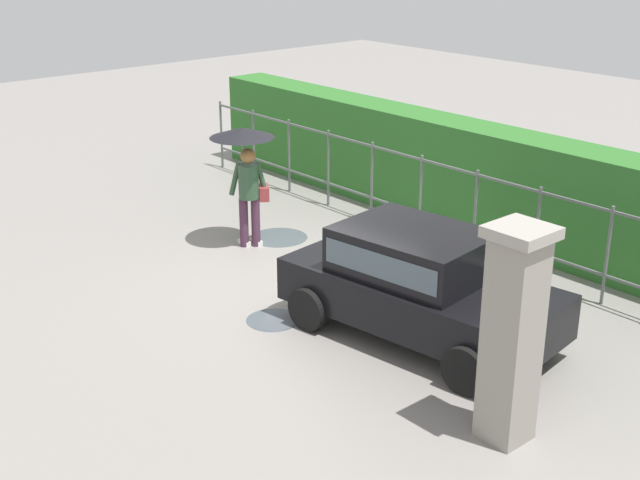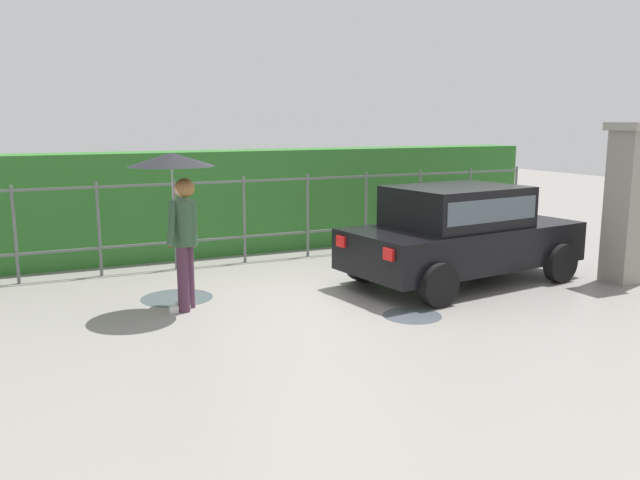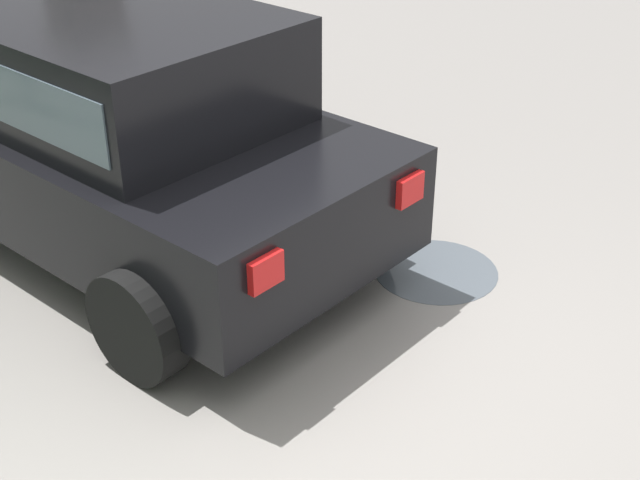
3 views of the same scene
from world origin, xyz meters
The scene contains 3 objects.
ground_plane centered at (0.00, 0.00, 0.00)m, with size 40.00×40.00×0.00m, color gray.
car centered at (2.17, -0.09, 0.80)m, with size 3.90×2.25×1.48m.
puddle_near centered at (0.56, -1.28, 0.00)m, with size 0.75×0.75×0.00m, color #4C545B.
Camera 3 is at (-2.40, 2.27, 2.83)m, focal length 49.67 mm.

